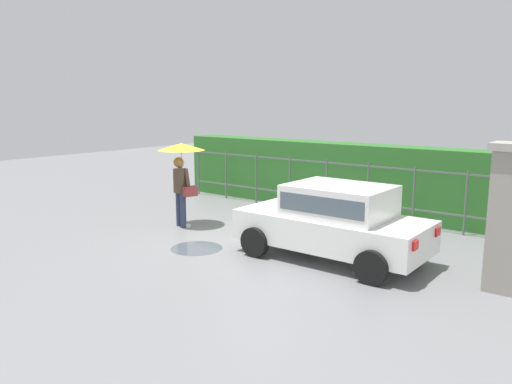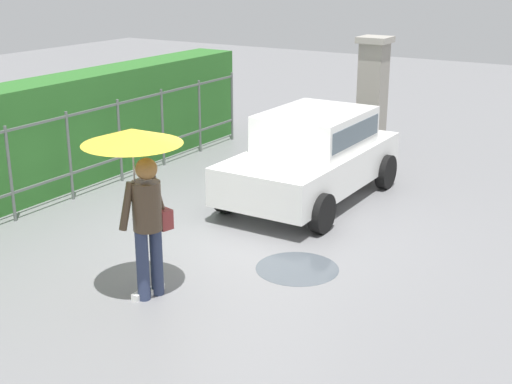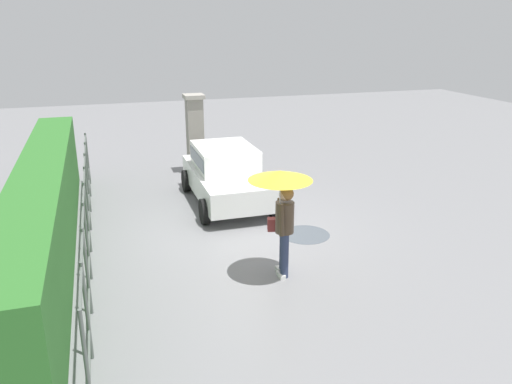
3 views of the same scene
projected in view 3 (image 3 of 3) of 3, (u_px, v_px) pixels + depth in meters
The scene contains 7 objects.
ground_plane at pixel (244, 228), 11.67m from camera, with size 40.00×40.00×0.00m, color slate.
car at pixel (226, 172), 13.11m from camera, with size 3.74×1.87×1.48m.
pedestrian at pixel (282, 196), 9.00m from camera, with size 1.14×1.14×2.05m.
gate_pillar at pixel (195, 133), 15.61m from camera, with size 0.60×0.60×2.42m.
fence_section at pixel (87, 214), 10.21m from camera, with size 9.78×0.05×1.50m.
hedge_row at pixel (46, 213), 9.95m from camera, with size 10.73×0.90×1.90m, color #2D6B28.
puddle_near at pixel (305, 234), 11.31m from camera, with size 1.09×1.09×0.00m, color #4C545B.
Camera 3 is at (-10.39, 2.95, 4.51)m, focal length 35.73 mm.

